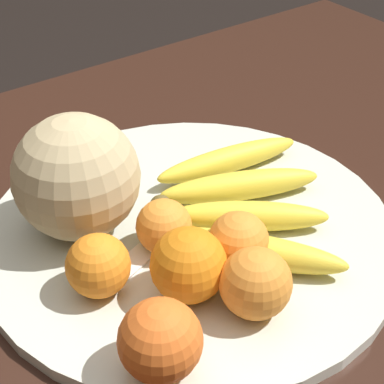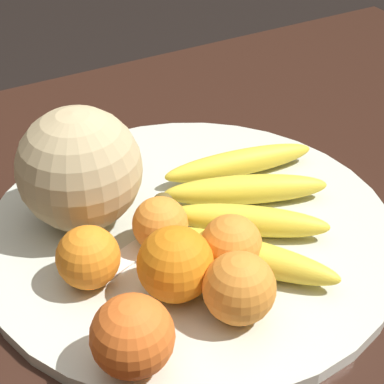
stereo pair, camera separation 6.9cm
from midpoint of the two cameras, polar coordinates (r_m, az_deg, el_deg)
kitchen_table at (r=0.78m, az=-6.12°, el=-10.92°), size 1.49×0.92×0.74m
fruit_bowl at (r=0.72m, az=-2.73°, el=-3.73°), size 0.47×0.47×0.01m
melon at (r=0.70m, az=-13.06°, el=1.22°), size 0.14×0.14×0.14m
banana_bunch at (r=0.73m, az=1.65°, el=-1.02°), size 0.26×0.27×0.04m
orange_front_left at (r=0.56m, az=-6.49°, el=-13.15°), size 0.07×0.07×0.07m
orange_front_right at (r=0.65m, az=1.15°, el=-4.52°), size 0.06×0.06×0.06m
orange_mid_center at (r=0.64m, az=-11.45°, el=-6.56°), size 0.06×0.06×0.06m
orange_back_left at (r=0.60m, az=2.40°, el=-8.24°), size 0.07×0.07×0.07m
orange_back_right at (r=0.62m, az=-3.53°, el=-6.63°), size 0.08×0.08×0.08m
orange_top_small at (r=0.68m, az=-5.44°, el=-3.18°), size 0.06×0.06×0.06m
produce_tag at (r=0.68m, az=-8.51°, el=-6.56°), size 0.08×0.05×0.00m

